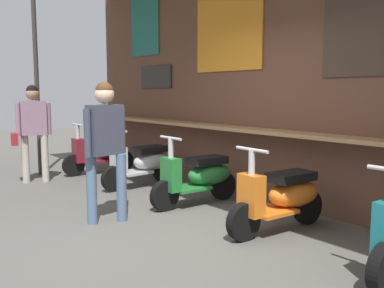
{
  "coord_description": "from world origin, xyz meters",
  "views": [
    {
      "loc": [
        3.67,
        -2.57,
        1.54
      ],
      "look_at": [
        -1.22,
        1.34,
        0.77
      ],
      "focal_mm": 39.44,
      "sensor_mm": 36.0,
      "label": 1
    }
  ],
  "objects_px": {
    "scooter_green": "(200,176)",
    "scooter_orange": "(283,196)",
    "shopper_with_handbag": "(33,124)",
    "shopper_browsing": "(105,137)",
    "scooter_silver": "(144,163)",
    "scooter_maroon": "(103,153)"
  },
  "relations": [
    {
      "from": "shopper_with_handbag",
      "to": "shopper_browsing",
      "type": "distance_m",
      "value": 2.82
    },
    {
      "from": "scooter_maroon",
      "to": "scooter_silver",
      "type": "height_order",
      "value": "same"
    },
    {
      "from": "scooter_maroon",
      "to": "shopper_browsing",
      "type": "xyz_separation_m",
      "value": [
        2.86,
        -1.39,
        0.63
      ]
    },
    {
      "from": "scooter_silver",
      "to": "shopper_with_handbag",
      "type": "distance_m",
      "value": 2.02
    },
    {
      "from": "scooter_green",
      "to": "shopper_with_handbag",
      "type": "bearing_deg",
      "value": -63.26
    },
    {
      "from": "scooter_silver",
      "to": "shopper_with_handbag",
      "type": "height_order",
      "value": "shopper_with_handbag"
    },
    {
      "from": "scooter_green",
      "to": "shopper_browsing",
      "type": "distance_m",
      "value": 1.53
    },
    {
      "from": "scooter_green",
      "to": "scooter_orange",
      "type": "relative_size",
      "value": 1.0
    },
    {
      "from": "scooter_green",
      "to": "shopper_browsing",
      "type": "relative_size",
      "value": 0.85
    },
    {
      "from": "scooter_green",
      "to": "shopper_with_handbag",
      "type": "distance_m",
      "value": 3.21
    },
    {
      "from": "scooter_orange",
      "to": "shopper_with_handbag",
      "type": "distance_m",
      "value": 4.54
    },
    {
      "from": "scooter_orange",
      "to": "shopper_with_handbag",
      "type": "relative_size",
      "value": 0.85
    },
    {
      "from": "shopper_browsing",
      "to": "scooter_orange",
      "type": "bearing_deg",
      "value": -146.25
    },
    {
      "from": "scooter_silver",
      "to": "scooter_orange",
      "type": "height_order",
      "value": "same"
    },
    {
      "from": "shopper_with_handbag",
      "to": "shopper_browsing",
      "type": "height_order",
      "value": "shopper_with_handbag"
    },
    {
      "from": "shopper_with_handbag",
      "to": "scooter_maroon",
      "type": "bearing_deg",
      "value": 104.2
    },
    {
      "from": "scooter_maroon",
      "to": "scooter_green",
      "type": "height_order",
      "value": "same"
    },
    {
      "from": "scooter_maroon",
      "to": "scooter_green",
      "type": "xyz_separation_m",
      "value": [
        2.91,
        0.0,
        0.0
      ]
    },
    {
      "from": "scooter_maroon",
      "to": "scooter_silver",
      "type": "distance_m",
      "value": 1.46
    },
    {
      "from": "scooter_silver",
      "to": "shopper_browsing",
      "type": "relative_size",
      "value": 0.85
    },
    {
      "from": "scooter_orange",
      "to": "shopper_browsing",
      "type": "bearing_deg",
      "value": -43.07
    },
    {
      "from": "scooter_green",
      "to": "shopper_with_handbag",
      "type": "height_order",
      "value": "shopper_with_handbag"
    }
  ]
}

